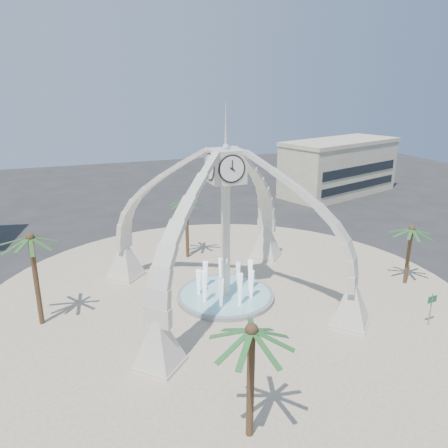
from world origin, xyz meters
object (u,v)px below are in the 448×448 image
object	(u,v)px
palm_west	(30,239)
palm_south	(252,332)
palm_north	(186,200)
street_sign	(432,303)
clock_tower	(226,224)
fountain	(226,295)
palm_east	(412,229)

from	to	relation	value
palm_west	palm_south	distance (m)	18.25
palm_north	street_sign	bearing A→B (deg)	-56.09
palm_south	clock_tower	bearing A→B (deg)	73.96
clock_tower	fountain	distance (m)	6.20
palm_east	palm_south	distance (m)	23.08
palm_west	palm_east	bearing A→B (deg)	-7.31
palm_east	palm_north	xyz separation A→B (m)	(-16.40, 12.70, 0.96)
fountain	palm_west	world-z (taller)	palm_west
fountain	palm_north	bearing A→B (deg)	92.55
fountain	palm_east	distance (m)	16.91
clock_tower	palm_west	world-z (taller)	clock_tower
palm_east	palm_west	xyz separation A→B (m)	(-30.10, 3.86, 1.62)
street_sign	fountain	bearing A→B (deg)	139.22
clock_tower	street_sign	distance (m)	16.14
clock_tower	palm_west	distance (m)	14.16
street_sign	clock_tower	bearing A→B (deg)	139.22
palm_south	street_sign	size ratio (longest dim) A/B	2.64
palm_south	street_sign	bearing A→B (deg)	16.88
street_sign	palm_south	bearing A→B (deg)	-167.12
palm_east	palm_north	world-z (taller)	palm_north
palm_south	fountain	bearing A→B (deg)	73.96
fountain	palm_north	size ratio (longest dim) A/B	1.17
clock_tower	palm_south	bearing A→B (deg)	-106.04
fountain	palm_south	bearing A→B (deg)	-106.04
fountain	palm_west	size ratio (longest dim) A/B	1.06
palm_east	palm_west	world-z (taller)	palm_west
clock_tower	palm_west	bearing A→B (deg)	176.09
palm_south	street_sign	xyz separation A→B (m)	(16.48, 5.00, -4.11)
palm_west	fountain	bearing A→B (deg)	-3.91
palm_west	street_sign	size ratio (longest dim) A/B	2.91
clock_tower	palm_west	xyz separation A→B (m)	(-14.13, 0.97, 0.18)
palm_east	street_sign	xyz separation A→B (m)	(-3.58, -6.37, -3.20)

